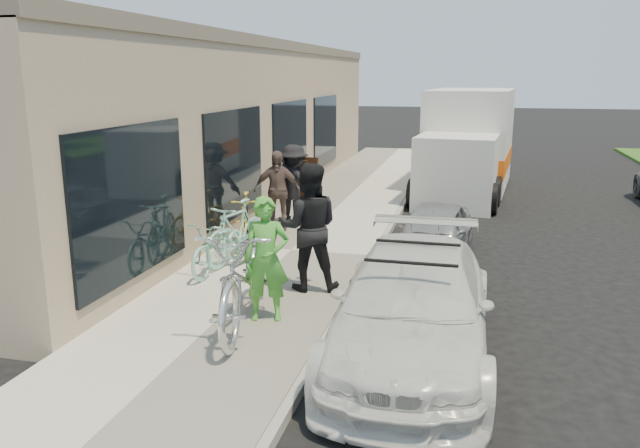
{
  "coord_description": "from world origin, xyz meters",
  "views": [
    {
      "loc": [
        1.25,
        -7.91,
        3.39
      ],
      "look_at": [
        -1.08,
        1.53,
        1.05
      ],
      "focal_mm": 35.0,
      "sensor_mm": 36.0,
      "label": 1
    }
  ],
  "objects_px": {
    "cruiser_bike_b": "(219,245)",
    "cruiser_bike_c": "(245,220)",
    "bike_rack": "(246,223)",
    "tandem_bike": "(246,274)",
    "bystander_b": "(277,191)",
    "cruiser_bike_a": "(236,232)",
    "sandwich_board": "(301,179)",
    "sedan_silver": "(434,233)",
    "bystander_a": "(294,185)",
    "moving_truck": "(467,147)",
    "man_standing": "(309,227)",
    "sedan_white": "(413,306)",
    "woman_rider": "(266,259)"
  },
  "relations": [
    {
      "from": "cruiser_bike_b",
      "to": "cruiser_bike_c",
      "type": "height_order",
      "value": "cruiser_bike_c"
    },
    {
      "from": "bike_rack",
      "to": "tandem_bike",
      "type": "bearing_deg",
      "value": -69.61
    },
    {
      "from": "bike_rack",
      "to": "bystander_b",
      "type": "xyz_separation_m",
      "value": [
        0.16,
        1.44,
        0.38
      ]
    },
    {
      "from": "cruiser_bike_a",
      "to": "cruiser_bike_b",
      "type": "xyz_separation_m",
      "value": [
        -0.07,
        -0.6,
        -0.09
      ]
    },
    {
      "from": "sandwich_board",
      "to": "cruiser_bike_a",
      "type": "bearing_deg",
      "value": -72.82
    },
    {
      "from": "sedan_silver",
      "to": "bystander_a",
      "type": "bearing_deg",
      "value": 160.35
    },
    {
      "from": "cruiser_bike_b",
      "to": "sedan_silver",
      "type": "bearing_deg",
      "value": 36.6
    },
    {
      "from": "bystander_a",
      "to": "moving_truck",
      "type": "bearing_deg",
      "value": -101.95
    },
    {
      "from": "bike_rack",
      "to": "cruiser_bike_b",
      "type": "height_order",
      "value": "cruiser_bike_b"
    },
    {
      "from": "man_standing",
      "to": "sandwich_board",
      "type": "bearing_deg",
      "value": -86.95
    },
    {
      "from": "sandwich_board",
      "to": "sedan_white",
      "type": "distance_m",
      "value": 9.3
    },
    {
      "from": "bystander_b",
      "to": "moving_truck",
      "type": "bearing_deg",
      "value": 46.29
    },
    {
      "from": "man_standing",
      "to": "sedan_silver",
      "type": "bearing_deg",
      "value": -138.06
    },
    {
      "from": "sedan_white",
      "to": "moving_truck",
      "type": "bearing_deg",
      "value": 86.84
    },
    {
      "from": "moving_truck",
      "to": "man_standing",
      "type": "distance_m",
      "value": 10.01
    },
    {
      "from": "tandem_bike",
      "to": "bystander_b",
      "type": "xyz_separation_m",
      "value": [
        -1.19,
        5.07,
        0.15
      ]
    },
    {
      "from": "woman_rider",
      "to": "cruiser_bike_c",
      "type": "xyz_separation_m",
      "value": [
        -1.61,
        3.5,
        -0.35
      ]
    },
    {
      "from": "bike_rack",
      "to": "cruiser_bike_a",
      "type": "height_order",
      "value": "cruiser_bike_a"
    },
    {
      "from": "man_standing",
      "to": "cruiser_bike_a",
      "type": "xyz_separation_m",
      "value": [
        -1.61,
        1.09,
        -0.44
      ]
    },
    {
      "from": "woman_rider",
      "to": "cruiser_bike_c",
      "type": "height_order",
      "value": "woman_rider"
    },
    {
      "from": "bike_rack",
      "to": "cruiser_bike_a",
      "type": "xyz_separation_m",
      "value": [
        0.17,
        -0.97,
        0.07
      ]
    },
    {
      "from": "cruiser_bike_b",
      "to": "bystander_b",
      "type": "xyz_separation_m",
      "value": [
        0.05,
        3.01,
        0.39
      ]
    },
    {
      "from": "tandem_bike",
      "to": "cruiser_bike_b",
      "type": "distance_m",
      "value": 2.41
    },
    {
      "from": "sandwich_board",
      "to": "bystander_a",
      "type": "distance_m",
      "value": 2.89
    },
    {
      "from": "sedan_white",
      "to": "cruiser_bike_b",
      "type": "distance_m",
      "value": 4.07
    },
    {
      "from": "sedan_silver",
      "to": "cruiser_bike_a",
      "type": "relative_size",
      "value": 1.72
    },
    {
      "from": "woman_rider",
      "to": "bystander_a",
      "type": "bearing_deg",
      "value": 87.52
    },
    {
      "from": "sedan_silver",
      "to": "cruiser_bike_b",
      "type": "xyz_separation_m",
      "value": [
        -3.41,
        -2.03,
        0.08
      ]
    },
    {
      "from": "moving_truck",
      "to": "cruiser_bike_c",
      "type": "relative_size",
      "value": 3.73
    },
    {
      "from": "bystander_a",
      "to": "cruiser_bike_b",
      "type": "bearing_deg",
      "value": 105.41
    },
    {
      "from": "cruiser_bike_b",
      "to": "sandwich_board",
      "type": "bearing_deg",
      "value": 98.92
    },
    {
      "from": "bike_rack",
      "to": "cruiser_bike_b",
      "type": "bearing_deg",
      "value": -86.1
    },
    {
      "from": "sedan_silver",
      "to": "woman_rider",
      "type": "height_order",
      "value": "woman_rider"
    },
    {
      "from": "cruiser_bike_a",
      "to": "cruiser_bike_c",
      "type": "height_order",
      "value": "cruiser_bike_a"
    },
    {
      "from": "man_standing",
      "to": "cruiser_bike_b",
      "type": "bearing_deg",
      "value": -29.46
    },
    {
      "from": "sandwich_board",
      "to": "sedan_silver",
      "type": "bearing_deg",
      "value": -35.74
    },
    {
      "from": "bike_rack",
      "to": "moving_truck",
      "type": "relative_size",
      "value": 0.13
    },
    {
      "from": "man_standing",
      "to": "cruiser_bike_a",
      "type": "bearing_deg",
      "value": -47.39
    },
    {
      "from": "bystander_b",
      "to": "cruiser_bike_a",
      "type": "bearing_deg",
      "value": -102.15
    },
    {
      "from": "cruiser_bike_b",
      "to": "bike_rack",
      "type": "bearing_deg",
      "value": 99.78
    },
    {
      "from": "bike_rack",
      "to": "sedan_white",
      "type": "distance_m",
      "value": 5.16
    },
    {
      "from": "man_standing",
      "to": "cruiser_bike_b",
      "type": "relative_size",
      "value": 1.14
    },
    {
      "from": "bike_rack",
      "to": "bystander_b",
      "type": "height_order",
      "value": "bystander_b"
    },
    {
      "from": "moving_truck",
      "to": "bike_rack",
      "type": "bearing_deg",
      "value": -111.79
    },
    {
      "from": "cruiser_bike_c",
      "to": "bystander_a",
      "type": "xyz_separation_m",
      "value": [
        0.44,
        1.83,
        0.38
      ]
    },
    {
      "from": "sandwich_board",
      "to": "cruiser_bike_b",
      "type": "xyz_separation_m",
      "value": [
        0.34,
        -6.32,
        -0.1
      ]
    },
    {
      "from": "sedan_white",
      "to": "bystander_b",
      "type": "distance_m",
      "value": 6.21
    },
    {
      "from": "sandwich_board",
      "to": "moving_truck",
      "type": "relative_size",
      "value": 0.17
    },
    {
      "from": "sedan_white",
      "to": "bystander_a",
      "type": "bearing_deg",
      "value": 117.98
    },
    {
      "from": "bike_rack",
      "to": "sandwich_board",
      "type": "relative_size",
      "value": 0.72
    }
  ]
}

